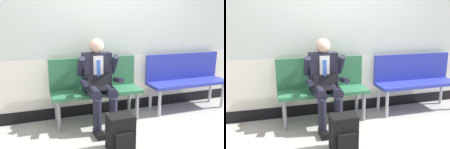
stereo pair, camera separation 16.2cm
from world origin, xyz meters
TOP-DOWN VIEW (x-y plane):
  - ground_plane at (0.00, 0.00)m, footprint 18.00×18.00m
  - station_wall at (0.00, 0.63)m, footprint 5.59×0.14m
  - bench_with_person at (-0.32, 0.36)m, footprint 1.31×0.42m
  - bench_empty at (1.25, 0.36)m, footprint 1.38×0.42m
  - person_seated at (-0.32, 0.15)m, footprint 0.57×0.70m
  - backpack at (-0.28, -0.57)m, footprint 0.30×0.26m

SIDE VIEW (x-z plane):
  - ground_plane at x=0.00m, z-range 0.00..0.00m
  - backpack at x=-0.28m, z-range 0.00..0.43m
  - bench_empty at x=1.25m, z-range 0.08..1.00m
  - bench_with_person at x=-0.32m, z-range 0.08..1.02m
  - person_seated at x=-0.32m, z-range 0.04..1.27m
  - station_wall at x=0.00m, z-range -0.01..2.64m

